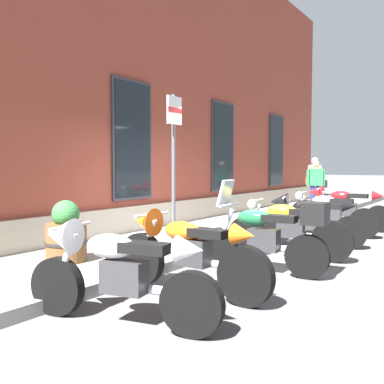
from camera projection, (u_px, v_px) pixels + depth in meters
The scene contains 14 objects.
ground_plane at pixel (233, 251), 8.06m from camera, with size 140.00×140.00×0.00m, color #4C4C4F.
sidewalk at pixel (179, 240), 8.73m from camera, with size 29.17×2.45×0.16m, color gray.
brick_pub_facade at pixel (40, 74), 10.82m from camera, with size 23.17×6.02×7.67m.
motorcycle_white_sport at pixel (112, 268), 4.29m from camera, with size 0.69×2.12×1.02m.
motorcycle_orange_sport at pixel (184, 248), 5.34m from camera, with size 0.62×2.23×1.01m.
motorcycle_green_touring at pixel (268, 235), 6.31m from camera, with size 0.62×1.99×1.35m.
motorcycle_yellow_naked at pixel (287, 229), 7.39m from camera, with size 0.62×2.12×0.98m.
motorcycle_black_sport at pixel (308, 217), 8.47m from camera, with size 0.71×1.97×1.03m.
motorcycle_grey_naked at pixel (327, 214), 9.75m from camera, with size 0.62×2.15×0.97m.
motorcycle_red_sport at pixel (341, 206), 10.74m from camera, with size 0.62×2.16×1.07m.
pedestrian_striped_shirt at pixel (316, 183), 14.01m from camera, with size 0.45×0.58×1.56m.
pedestrian_tan_coat at pixel (314, 179), 14.97m from camera, with size 0.37×0.63×1.69m.
parking_sign at pixel (174, 151), 7.00m from camera, with size 0.36×0.07×2.53m.
barrel_planter at pixel (66, 236), 6.42m from camera, with size 0.62×0.62×0.90m.
Camera 1 is at (-7.07, -3.78, 1.55)m, focal length 41.12 mm.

